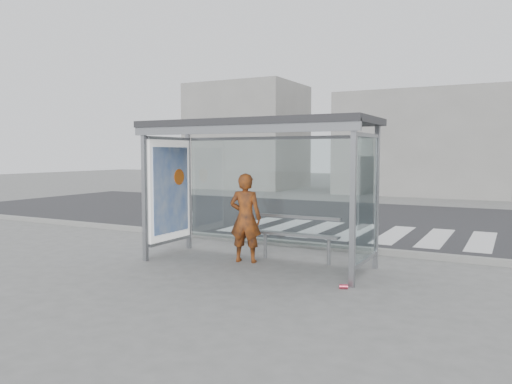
% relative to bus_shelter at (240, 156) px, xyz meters
% --- Properties ---
extents(ground, '(80.00, 80.00, 0.00)m').
position_rel_bus_shelter_xyz_m(ground, '(0.37, -0.06, -1.98)').
color(ground, slate).
rests_on(ground, ground).
extents(road, '(30.00, 10.00, 0.01)m').
position_rel_bus_shelter_xyz_m(road, '(0.37, 6.94, -1.98)').
color(road, '#272729').
rests_on(road, ground).
extents(curb, '(30.00, 0.18, 0.12)m').
position_rel_bus_shelter_xyz_m(curb, '(0.37, 1.89, -1.92)').
color(curb, gray).
rests_on(curb, ground).
extents(crosswalk, '(7.55, 3.00, 0.00)m').
position_rel_bus_shelter_xyz_m(crosswalk, '(1.37, 4.44, -1.98)').
color(crosswalk, silver).
rests_on(crosswalk, ground).
extents(bus_shelter, '(4.25, 1.65, 2.62)m').
position_rel_bus_shelter_xyz_m(bus_shelter, '(0.00, 0.00, 0.00)').
color(bus_shelter, gray).
rests_on(bus_shelter, ground).
extents(building_left, '(6.00, 5.00, 6.00)m').
position_rel_bus_shelter_xyz_m(building_left, '(-9.63, 17.94, 1.02)').
color(building_left, gray).
rests_on(building_left, ground).
extents(building_center, '(8.00, 5.00, 5.00)m').
position_rel_bus_shelter_xyz_m(building_center, '(0.37, 17.94, 0.52)').
color(building_center, gray).
rests_on(building_center, ground).
extents(person, '(0.67, 0.50, 1.66)m').
position_rel_bus_shelter_xyz_m(person, '(0.09, 0.03, -1.15)').
color(person, orange).
rests_on(person, ground).
extents(bench, '(1.66, 0.21, 0.86)m').
position_rel_bus_shelter_xyz_m(bench, '(0.91, 0.52, -1.47)').
color(bench, slate).
rests_on(bench, ground).
extents(soda_can, '(0.14, 0.11, 0.07)m').
position_rel_bus_shelter_xyz_m(soda_can, '(2.29, -0.91, -1.95)').
color(soda_can, '#E8445F').
rests_on(soda_can, ground).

